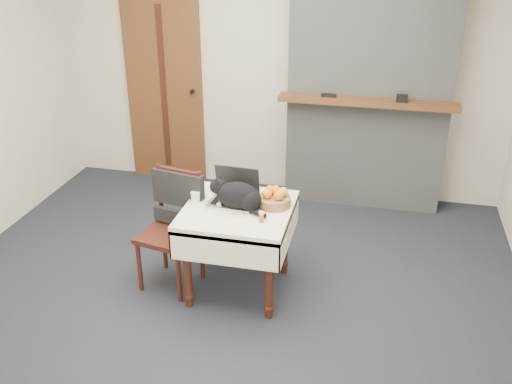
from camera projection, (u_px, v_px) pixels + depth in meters
ground at (226, 291)px, 4.40m from camera, size 4.50×4.50×0.00m
room_shell at (238, 49)px, 4.04m from camera, size 4.52×4.01×2.61m
door at (164, 88)px, 5.94m from camera, size 0.82×0.10×2.00m
chimney at (370, 74)px, 5.28m from camera, size 1.62×0.48×2.60m
side_table at (238, 222)px, 4.19m from camera, size 0.78×0.78×0.70m
laptop at (234, 193)px, 4.21m from camera, size 0.36×0.31×0.25m
cat at (239, 196)px, 4.09m from camera, size 0.46×0.25×0.23m
cream_jar at (195, 197)px, 4.21m from camera, size 0.07×0.07×0.08m
pill_bottle at (261, 217)px, 3.93m from camera, size 0.04×0.04×0.08m
fruit_basket at (274, 198)px, 4.15m from camera, size 0.24×0.24×0.14m
desk_clutter at (260, 208)px, 4.13m from camera, size 0.13×0.05×0.01m
chair at (175, 212)px, 4.32m from camera, size 0.49×0.48×0.92m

